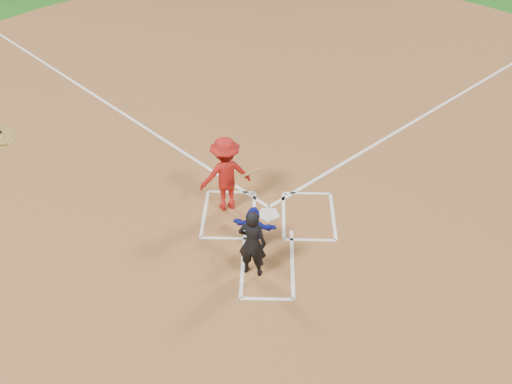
{
  "coord_description": "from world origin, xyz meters",
  "views": [
    {
      "loc": [
        0.02,
        -10.99,
        8.84
      ],
      "look_at": [
        -0.3,
        -0.4,
        1.0
      ],
      "focal_mm": 40.0,
      "sensor_mm": 36.0,
      "label": 1
    }
  ],
  "objects_px": {
    "catcher": "(253,228)",
    "batter_at_plate": "(226,174)",
    "home_plate": "(269,214)",
    "umpire": "(252,243)"
  },
  "relations": [
    {
      "from": "catcher",
      "to": "batter_at_plate",
      "type": "bearing_deg",
      "value": -50.05
    },
    {
      "from": "home_plate",
      "to": "batter_at_plate",
      "type": "height_order",
      "value": "batter_at_plate"
    },
    {
      "from": "home_plate",
      "to": "umpire",
      "type": "distance_m",
      "value": 2.2
    },
    {
      "from": "umpire",
      "to": "catcher",
      "type": "bearing_deg",
      "value": -76.03
    },
    {
      "from": "umpire",
      "to": "batter_at_plate",
      "type": "height_order",
      "value": "batter_at_plate"
    },
    {
      "from": "home_plate",
      "to": "umpire",
      "type": "height_order",
      "value": "umpire"
    },
    {
      "from": "home_plate",
      "to": "catcher",
      "type": "relative_size",
      "value": 0.54
    },
    {
      "from": "catcher",
      "to": "batter_at_plate",
      "type": "xyz_separation_m",
      "value": [
        -0.72,
        1.49,
        0.43
      ]
    },
    {
      "from": "home_plate",
      "to": "batter_at_plate",
      "type": "xyz_separation_m",
      "value": [
        -1.06,
        0.3,
        0.98
      ]
    },
    {
      "from": "catcher",
      "to": "batter_at_plate",
      "type": "height_order",
      "value": "batter_at_plate"
    }
  ]
}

